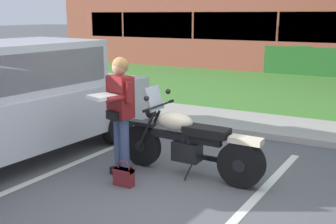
{
  "coord_description": "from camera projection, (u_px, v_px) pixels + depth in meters",
  "views": [
    {
      "loc": [
        2.29,
        -4.21,
        2.27
      ],
      "look_at": [
        -0.49,
        1.0,
        0.85
      ],
      "focal_mm": 43.43,
      "sensor_mm": 36.0,
      "label": 1
    }
  ],
  "objects": [
    {
      "name": "motorcycle",
      "position": [
        193.0,
        144.0,
        5.76
      ],
      "size": [
        2.24,
        0.82,
        1.26
      ],
      "color": "black",
      "rests_on": "ground"
    },
    {
      "name": "rider_person",
      "position": [
        119.0,
        107.0,
        5.71
      ],
      "size": [
        0.55,
        0.65,
        1.7
      ],
      "color": "black",
      "rests_on": "ground"
    },
    {
      "name": "curb_strip",
      "position": [
        242.0,
        132.0,
        7.88
      ],
      "size": [
        60.0,
        0.2,
        0.12
      ],
      "primitive_type": "cube",
      "color": "#ADA89E",
      "rests_on": "ground"
    },
    {
      "name": "brick_building",
      "position": [
        304.0,
        25.0,
        19.94
      ],
      "size": [
        20.9,
        10.94,
        3.52
      ],
      "color": "brown",
      "rests_on": "ground"
    },
    {
      "name": "handbag",
      "position": [
        124.0,
        176.0,
        5.51
      ],
      "size": [
        0.28,
        0.13,
        0.36
      ],
      "color": "maroon",
      "rests_on": "ground"
    },
    {
      "name": "stall_stripe_1",
      "position": [
        247.0,
        207.0,
        4.9
      ],
      "size": [
        0.41,
        4.4,
        0.01
      ],
      "primitive_type": "cube",
      "rotation": [
        0.0,
        0.0,
        -0.07
      ],
      "color": "silver",
      "rests_on": "ground"
    },
    {
      "name": "ground_plane",
      "position": [
        165.0,
        197.0,
        5.19
      ],
      "size": [
        140.0,
        140.0,
        0.0
      ],
      "primitive_type": "plane",
      "color": "#565659"
    },
    {
      "name": "concrete_walk",
      "position": [
        255.0,
        123.0,
        8.61
      ],
      "size": [
        60.0,
        1.5,
        0.08
      ],
      "primitive_type": "cube",
      "color": "#ADA89E",
      "rests_on": "ground"
    },
    {
      "name": "parked_suv_adjacent",
      "position": [
        10.0,
        100.0,
        6.44
      ],
      "size": [
        2.42,
        5.01,
        1.86
      ],
      "color": "#B7BABF",
      "rests_on": "ground"
    },
    {
      "name": "grass_lawn",
      "position": [
        295.0,
        91.0,
        12.19
      ],
      "size": [
        60.0,
        6.83,
        0.06
      ],
      "primitive_type": "cube",
      "color": "#478433",
      "rests_on": "ground"
    },
    {
      "name": "stall_stripe_0",
      "position": [
        66.0,
        167.0,
        6.21
      ],
      "size": [
        0.41,
        4.4,
        0.01
      ],
      "primitive_type": "cube",
      "rotation": [
        0.0,
        0.0,
        -0.07
      ],
      "color": "silver",
      "rests_on": "ground"
    },
    {
      "name": "hedge_left",
      "position": [
        302.0,
        58.0,
        15.49
      ],
      "size": [
        2.66,
        0.9,
        1.24
      ],
      "color": "#235623",
      "rests_on": "ground"
    }
  ]
}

